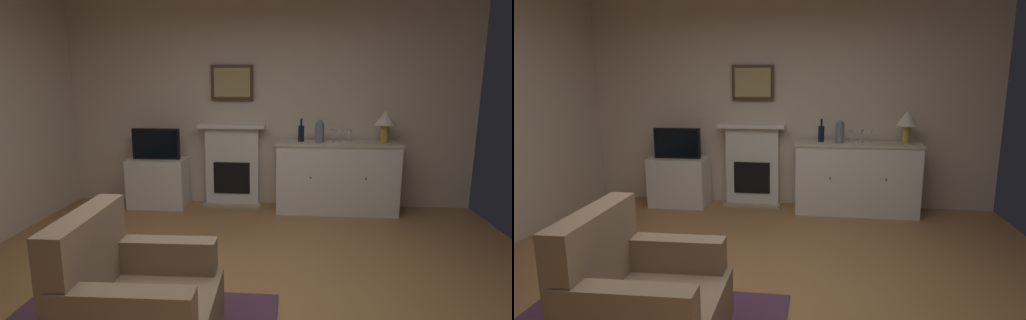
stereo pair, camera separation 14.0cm
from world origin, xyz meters
TOP-DOWN VIEW (x-y plane):
  - wall_rear at (0.00, 2.74)m, footprint 5.40×0.06m
  - fireplace_unit at (-0.43, 2.61)m, footprint 0.87×0.30m
  - framed_picture at (-0.43, 2.66)m, footprint 0.55×0.04m
  - sideboard_cabinet at (0.92, 2.43)m, footprint 1.53×0.49m
  - table_lamp at (1.49, 2.43)m, footprint 0.26×0.26m
  - wine_bottle at (0.47, 2.46)m, footprint 0.08×0.08m
  - wine_glass_left at (0.85, 2.41)m, footprint 0.07×0.07m
  - wine_glass_center at (0.96, 2.44)m, footprint 0.07×0.07m
  - wine_glass_right at (1.07, 2.41)m, footprint 0.07×0.07m
  - vase_decorative at (0.70, 2.38)m, footprint 0.11×0.11m
  - tv_cabinet at (-1.41, 2.45)m, footprint 0.75×0.42m
  - tv_set at (-1.41, 2.43)m, footprint 0.62×0.07m
  - armchair at (-0.54, -0.51)m, footprint 0.83×0.80m

SIDE VIEW (x-z plane):
  - tv_cabinet at x=-1.41m, z-range 0.00..0.65m
  - armchair at x=-0.54m, z-range -0.08..0.84m
  - sideboard_cabinet at x=0.92m, z-range 0.00..0.90m
  - fireplace_unit at x=-0.43m, z-range 0.00..1.10m
  - tv_set at x=-1.41m, z-range 0.65..1.05m
  - wine_bottle at x=0.47m, z-range 0.86..1.15m
  - wine_glass_left at x=0.85m, z-range 0.94..1.10m
  - wine_glass_center at x=0.96m, z-range 0.94..1.10m
  - wine_glass_right at x=1.07m, z-range 0.94..1.10m
  - vase_decorative at x=0.70m, z-range 0.90..1.18m
  - table_lamp at x=1.49m, z-range 0.98..1.38m
  - wall_rear at x=0.00m, z-range 0.00..2.90m
  - framed_picture at x=-0.43m, z-range 1.41..1.86m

